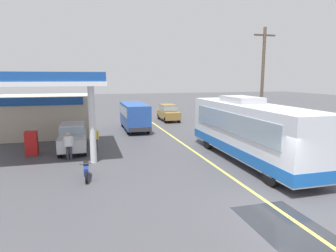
{
  "coord_description": "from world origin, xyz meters",
  "views": [
    {
      "loc": [
        -6.59,
        -8.62,
        4.81
      ],
      "look_at": [
        -1.5,
        10.0,
        1.6
      ],
      "focal_mm": 31.24,
      "sensor_mm": 36.0,
      "label": 1
    }
  ],
  "objects_px": {
    "pedestrian_by_shop": "(95,138)",
    "car_trailing_behind_bus": "(168,112)",
    "minibus_opposing_lane": "(134,114)",
    "cyclist_on_shoulder": "(320,161)",
    "car_at_pump": "(73,136)",
    "motorcycle_parked_forecourt": "(86,170)",
    "coach_bus_main": "(249,132)",
    "pedestrian_near_pump": "(69,144)"
  },
  "relations": [
    {
      "from": "cyclist_on_shoulder",
      "to": "pedestrian_near_pump",
      "type": "xyz_separation_m",
      "value": [
        -11.97,
        6.41,
        0.15
      ]
    },
    {
      "from": "cyclist_on_shoulder",
      "to": "motorcycle_parked_forecourt",
      "type": "bearing_deg",
      "value": 166.11
    },
    {
      "from": "car_at_pump",
      "to": "car_trailing_behind_bus",
      "type": "relative_size",
      "value": 1.0
    },
    {
      "from": "coach_bus_main",
      "to": "pedestrian_by_shop",
      "type": "relative_size",
      "value": 6.65
    },
    {
      "from": "pedestrian_near_pump",
      "to": "car_trailing_behind_bus",
      "type": "xyz_separation_m",
      "value": [
        9.84,
        13.73,
        0.08
      ]
    },
    {
      "from": "minibus_opposing_lane",
      "to": "pedestrian_by_shop",
      "type": "xyz_separation_m",
      "value": [
        -3.76,
        -7.34,
        -0.54
      ]
    },
    {
      "from": "coach_bus_main",
      "to": "minibus_opposing_lane",
      "type": "height_order",
      "value": "coach_bus_main"
    },
    {
      "from": "cyclist_on_shoulder",
      "to": "car_trailing_behind_bus",
      "type": "relative_size",
      "value": 0.43
    },
    {
      "from": "car_at_pump",
      "to": "minibus_opposing_lane",
      "type": "relative_size",
      "value": 0.69
    },
    {
      "from": "minibus_opposing_lane",
      "to": "cyclist_on_shoulder",
      "type": "relative_size",
      "value": 3.37
    },
    {
      "from": "coach_bus_main",
      "to": "pedestrian_by_shop",
      "type": "bearing_deg",
      "value": 151.95
    },
    {
      "from": "car_at_pump",
      "to": "pedestrian_by_shop",
      "type": "distance_m",
      "value": 1.53
    },
    {
      "from": "minibus_opposing_lane",
      "to": "pedestrian_by_shop",
      "type": "distance_m",
      "value": 8.26
    },
    {
      "from": "coach_bus_main",
      "to": "pedestrian_near_pump",
      "type": "distance_m",
      "value": 10.56
    },
    {
      "from": "coach_bus_main",
      "to": "motorcycle_parked_forecourt",
      "type": "relative_size",
      "value": 6.13
    },
    {
      "from": "coach_bus_main",
      "to": "cyclist_on_shoulder",
      "type": "height_order",
      "value": "coach_bus_main"
    },
    {
      "from": "minibus_opposing_lane",
      "to": "pedestrian_near_pump",
      "type": "height_order",
      "value": "minibus_opposing_lane"
    },
    {
      "from": "pedestrian_by_shop",
      "to": "car_trailing_behind_bus",
      "type": "bearing_deg",
      "value": 55.52
    },
    {
      "from": "minibus_opposing_lane",
      "to": "coach_bus_main",
      "type": "bearing_deg",
      "value": -67.94
    },
    {
      "from": "car_at_pump",
      "to": "pedestrian_near_pump",
      "type": "relative_size",
      "value": 2.53
    },
    {
      "from": "car_at_pump",
      "to": "motorcycle_parked_forecourt",
      "type": "bearing_deg",
      "value": -81.94
    },
    {
      "from": "minibus_opposing_lane",
      "to": "motorcycle_parked_forecourt",
      "type": "relative_size",
      "value": 3.41
    },
    {
      "from": "motorcycle_parked_forecourt",
      "to": "pedestrian_by_shop",
      "type": "distance_m",
      "value": 5.35
    },
    {
      "from": "pedestrian_near_pump",
      "to": "coach_bus_main",
      "type": "bearing_deg",
      "value": -16.33
    },
    {
      "from": "cyclist_on_shoulder",
      "to": "motorcycle_parked_forecourt",
      "type": "relative_size",
      "value": 1.01
    },
    {
      "from": "pedestrian_near_pump",
      "to": "car_trailing_behind_bus",
      "type": "distance_m",
      "value": 16.89
    },
    {
      "from": "coach_bus_main",
      "to": "pedestrian_by_shop",
      "type": "xyz_separation_m",
      "value": [
        -8.59,
        4.57,
        -0.79
      ]
    },
    {
      "from": "pedestrian_by_shop",
      "to": "coach_bus_main",
      "type": "bearing_deg",
      "value": -28.05
    },
    {
      "from": "coach_bus_main",
      "to": "pedestrian_by_shop",
      "type": "distance_m",
      "value": 9.76
    },
    {
      "from": "minibus_opposing_lane",
      "to": "car_trailing_behind_bus",
      "type": "distance_m",
      "value": 6.62
    },
    {
      "from": "coach_bus_main",
      "to": "pedestrian_near_pump",
      "type": "bearing_deg",
      "value": 163.67
    },
    {
      "from": "car_at_pump",
      "to": "pedestrian_by_shop",
      "type": "height_order",
      "value": "car_at_pump"
    },
    {
      "from": "cyclist_on_shoulder",
      "to": "car_at_pump",
      "type": "bearing_deg",
      "value": 143.74
    },
    {
      "from": "minibus_opposing_lane",
      "to": "pedestrian_by_shop",
      "type": "bearing_deg",
      "value": -117.11
    },
    {
      "from": "coach_bus_main",
      "to": "pedestrian_near_pump",
      "type": "xyz_separation_m",
      "value": [
        -10.1,
        2.96,
        -0.79
      ]
    },
    {
      "from": "cyclist_on_shoulder",
      "to": "pedestrian_by_shop",
      "type": "distance_m",
      "value": 13.17
    },
    {
      "from": "pedestrian_by_shop",
      "to": "car_trailing_behind_bus",
      "type": "height_order",
      "value": "car_trailing_behind_bus"
    },
    {
      "from": "minibus_opposing_lane",
      "to": "pedestrian_by_shop",
      "type": "relative_size",
      "value": 3.69
    },
    {
      "from": "coach_bus_main",
      "to": "pedestrian_by_shop",
      "type": "height_order",
      "value": "coach_bus_main"
    },
    {
      "from": "pedestrian_by_shop",
      "to": "car_trailing_behind_bus",
      "type": "xyz_separation_m",
      "value": [
        8.32,
        12.11,
        0.08
      ]
    },
    {
      "from": "cyclist_on_shoulder",
      "to": "pedestrian_near_pump",
      "type": "height_order",
      "value": "cyclist_on_shoulder"
    },
    {
      "from": "cyclist_on_shoulder",
      "to": "car_trailing_behind_bus",
      "type": "xyz_separation_m",
      "value": [
        -2.13,
        20.13,
        0.23
      ]
    }
  ]
}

